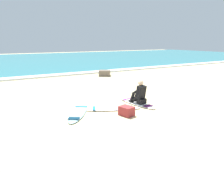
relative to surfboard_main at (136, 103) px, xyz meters
name	(u,v)px	position (x,y,z in m)	size (l,w,h in m)	color
ground_plane	(115,106)	(-0.92, 0.17, -0.04)	(80.00, 80.00, 0.00)	beige
sea	(23,61)	(-0.92, 22.49, 0.01)	(80.00, 28.00, 0.10)	teal
breaking_foam	(54,75)	(-0.92, 8.79, 0.02)	(80.00, 0.90, 0.11)	white
surfboard_main	(136,103)	(0.00, 0.00, 0.00)	(0.70, 2.10, 0.08)	white
surfer_seated	(139,94)	(0.00, -0.18, 0.40)	(0.47, 0.75, 0.95)	black
surfboard_spare_near	(78,112)	(-2.53, 0.06, 0.00)	(1.63, 2.11, 0.08)	#9ED1E5
surfboard_spare_far	(111,108)	(-1.29, -0.13, 0.00)	(2.27, 1.43, 0.08)	silver
shoreline_rock	(105,73)	(2.32, 6.99, 0.17)	(0.78, 0.71, 0.41)	#756656
beach_bag	(126,111)	(-1.16, -0.98, 0.12)	(0.36, 0.48, 0.32)	maroon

